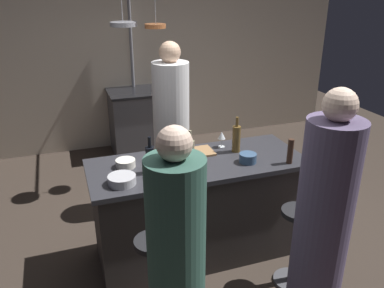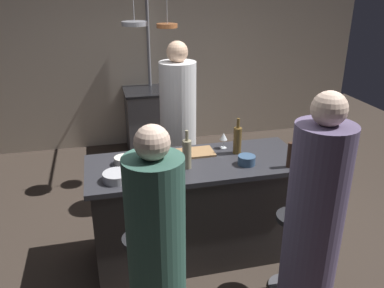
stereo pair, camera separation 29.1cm
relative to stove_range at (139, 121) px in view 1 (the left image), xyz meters
name	(u,v)px [view 1 (the left image)]	position (x,y,z in m)	size (l,w,h in m)	color
ground_plane	(197,251)	(0.00, -2.45, -0.45)	(9.00, 9.00, 0.00)	#382D26
back_wall	(130,56)	(0.00, 0.40, 0.85)	(6.40, 0.16, 2.60)	#BCAD99
kitchen_island	(198,208)	(0.00, -2.45, 0.01)	(1.80, 0.72, 0.90)	#332D2B
stove_range	(139,121)	(0.00, 0.00, 0.00)	(0.80, 0.64, 0.89)	#47474C
chef	(172,133)	(0.04, -1.53, 0.37)	(0.37, 0.37, 1.76)	white
bar_stool_left	(155,276)	(-0.54, -3.07, -0.07)	(0.28, 0.28, 0.68)	#4C4C51
guest_left	(177,264)	(-0.49, -3.43, 0.30)	(0.34, 0.34, 1.61)	#33594C
bar_stool_right	(295,243)	(0.59, -3.07, -0.07)	(0.28, 0.28, 0.68)	#4C4C51
guest_right	(322,224)	(0.52, -3.43, 0.35)	(0.36, 0.36, 1.72)	#594C6B
overhead_pot_rack	(135,41)	(-0.08, -0.47, 1.18)	(0.60, 1.43, 2.17)	gray
cutting_board	(195,152)	(0.03, -2.28, 0.46)	(0.32, 0.22, 0.02)	#997047
pepper_mill	(290,151)	(0.70, -2.72, 0.56)	(0.05, 0.05, 0.21)	#382319
wine_bottle_dark	(150,159)	(-0.42, -2.52, 0.57)	(0.07, 0.07, 0.30)	black
wine_bottle_white	(190,154)	(-0.10, -2.54, 0.58)	(0.07, 0.07, 0.32)	gray
wine_bottle_amber	(236,138)	(0.39, -2.36, 0.58)	(0.07, 0.07, 0.32)	brown
wine_glass_near_right_guest	(222,136)	(0.31, -2.23, 0.56)	(0.07, 0.07, 0.15)	silver
wine_glass_by_chef	(156,166)	(-0.39, -2.62, 0.56)	(0.07, 0.07, 0.15)	silver
mixing_bowl_blue	(248,158)	(0.38, -2.59, 0.49)	(0.14, 0.14, 0.08)	#334C6B
mixing_bowl_ceramic	(126,163)	(-0.58, -2.35, 0.48)	(0.16, 0.16, 0.06)	silver
mixing_bowl_steel	(122,180)	(-0.66, -2.63, 0.49)	(0.21, 0.21, 0.07)	#B7B7BC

